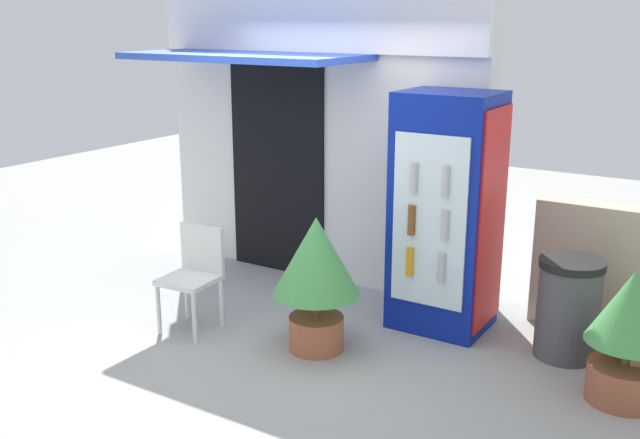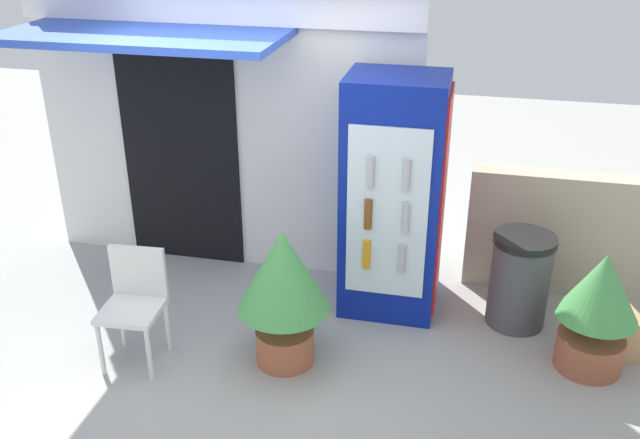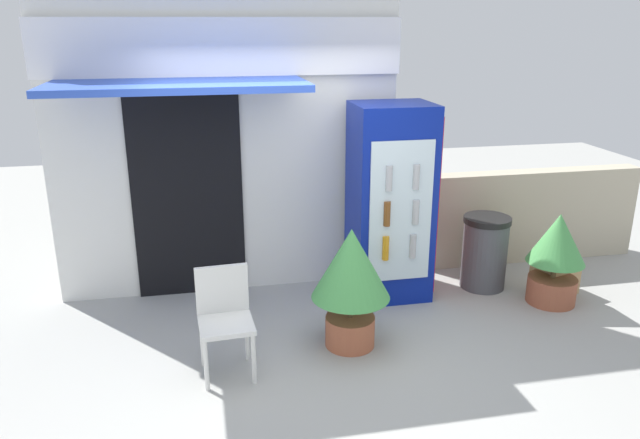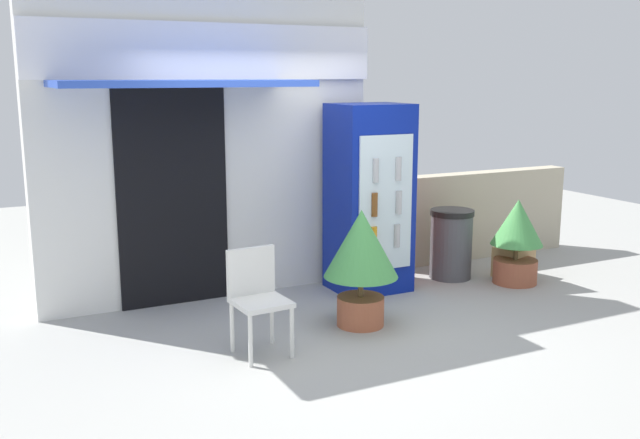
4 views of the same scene
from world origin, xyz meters
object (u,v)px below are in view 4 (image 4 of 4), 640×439
at_px(drink_cooler, 370,198).
at_px(trash_bin, 451,244).
at_px(potted_plant_near_shop, 361,254).
at_px(plastic_chair, 257,293).
at_px(cardboard_box, 513,261).
at_px(potted_plant_curbside, 517,236).

bearing_deg(drink_cooler, trash_bin, -2.53).
distance_m(potted_plant_near_shop, trash_bin, 1.94).
relative_size(potted_plant_near_shop, trash_bin, 1.38).
relative_size(drink_cooler, plastic_chair, 2.28).
height_order(plastic_chair, trash_bin, plastic_chair).
distance_m(plastic_chair, potted_plant_near_shop, 1.11).
bearing_deg(potted_plant_near_shop, cardboard_box, 15.15).
bearing_deg(potted_plant_near_shop, trash_bin, 28.46).
bearing_deg(drink_cooler, potted_plant_near_shop, -124.04).
bearing_deg(cardboard_box, plastic_chair, -166.64).
bearing_deg(plastic_chair, drink_cooler, 33.39).
relative_size(plastic_chair, potted_plant_curbside, 0.92).
distance_m(potted_plant_curbside, cardboard_box, 0.45).
xyz_separation_m(drink_cooler, potted_plant_near_shop, (-0.65, -0.96, -0.31)).
height_order(potted_plant_curbside, cardboard_box, potted_plant_curbside).
bearing_deg(potted_plant_near_shop, potted_plant_curbside, 10.90).
relative_size(potted_plant_curbside, trash_bin, 1.20).
bearing_deg(potted_plant_curbside, drink_cooler, 160.84).
xyz_separation_m(plastic_chair, cardboard_box, (3.45, 0.82, -0.33)).
distance_m(trash_bin, cardboard_box, 0.76).
xyz_separation_m(plastic_chair, trash_bin, (2.77, 1.09, -0.11)).
height_order(drink_cooler, plastic_chair, drink_cooler).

